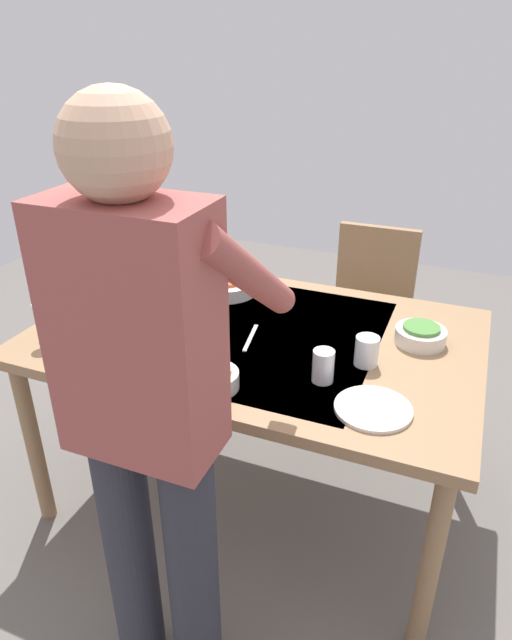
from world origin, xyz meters
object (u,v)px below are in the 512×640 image
at_px(dining_table, 256,348).
at_px(water_cup_near_left, 154,267).
at_px(wine_bottle, 136,304).
at_px(wine_glass_left, 44,315).
at_px(dinner_plate_far, 373,409).
at_px(side_bowl_salad, 421,335).
at_px(dinner_plate_near, 105,306).
at_px(person_server, 149,410).
at_px(wine_glass_right, 126,330).
at_px(water_cup_near_right, 323,366).
at_px(serving_bowl_pasta, 224,283).
at_px(side_bowl_bread, 214,378).
at_px(chair_near, 369,306).
at_px(water_cup_far_left, 367,351).

xyz_separation_m(dining_table, water_cup_near_left, (0.62, -0.31, 0.12)).
distance_m(wine_bottle, water_cup_near_left, 0.51).
relative_size(wine_glass_left, dinner_plate_far, 0.66).
bearing_deg(wine_glass_left, side_bowl_salad, -158.40).
bearing_deg(dinner_plate_near, dinner_plate_far, 165.96).
relative_size(person_server, wine_glass_right, 11.19).
xyz_separation_m(water_cup_near_right, serving_bowl_pasta, (0.59, -0.53, -0.02)).
bearing_deg(dining_table, dinner_plate_near, 3.04).
bearing_deg(serving_bowl_pasta, dinner_plate_far, 141.02).
xyz_separation_m(wine_glass_right, serving_bowl_pasta, (-0.07, -0.63, -0.07)).
bearing_deg(person_server, side_bowl_bread, -86.36).
bearing_deg(side_bowl_salad, serving_bowl_pasta, -10.67).
xyz_separation_m(chair_near, wine_glass_left, (0.92, 1.25, 0.35)).
xyz_separation_m(wine_glass_left, dinner_plate_near, (-0.02, -0.31, -0.10)).
height_order(person_server, dinner_plate_far, person_server).
relative_size(person_server, water_cup_near_left, 16.15).
relative_size(person_server, dinner_plate_far, 7.34).
distance_m(person_server, side_bowl_salad, 1.08).
height_order(chair_near, wine_bottle, wine_bottle).
height_order(water_cup_near_right, dinner_plate_far, water_cup_near_right).
xyz_separation_m(wine_glass_left, water_cup_far_left, (-1.09, -0.27, -0.05)).
relative_size(chair_near, water_cup_near_left, 8.70).
xyz_separation_m(wine_bottle, serving_bowl_pasta, (-0.14, -0.46, -0.08)).
distance_m(dining_table, dinner_plate_near, 0.65).
height_order(dining_table, chair_near, chair_near).
relative_size(wine_glass_right, side_bowl_salad, 0.84).
bearing_deg(dining_table, serving_bowl_pasta, -48.32).
distance_m(dining_table, wine_bottle, 0.47).
height_order(water_cup_far_left, dinner_plate_near, water_cup_far_left).
bearing_deg(dinner_plate_far, serving_bowl_pasta, -38.98).
bearing_deg(dinner_plate_far, water_cup_near_left, -29.30).
xyz_separation_m(chair_near, person_server, (0.22, 1.68, 0.43)).
height_order(wine_glass_left, side_bowl_salad, wine_glass_left).
relative_size(dining_table, dinner_plate_far, 7.02).
relative_size(chair_near, water_cup_far_left, 8.93).
bearing_deg(water_cup_near_right, chair_near, -86.83).
bearing_deg(water_cup_near_right, serving_bowl_pasta, -41.81).
bearing_deg(water_cup_near_left, wine_glass_left, 85.67).
height_order(person_server, dinner_plate_near, person_server).
height_order(wine_glass_left, dinner_plate_near, wine_glass_left).
xyz_separation_m(water_cup_near_right, dinner_plate_near, (0.97, -0.19, -0.05)).
height_order(dining_table, side_bowl_salad, side_bowl_salad).
height_order(water_cup_far_left, side_bowl_salad, water_cup_far_left).
bearing_deg(wine_glass_right, dinner_plate_far, -179.54).
bearing_deg(person_server, wine_bottle, -54.41).
xyz_separation_m(dining_table, side_bowl_bread, (-0.01, 0.39, 0.10)).
distance_m(person_server, wine_glass_right, 0.60).
height_order(water_cup_near_right, side_bowl_salad, water_cup_near_right).
bearing_deg(side_bowl_salad, wine_bottle, 16.82).
height_order(wine_bottle, wine_glass_left, wine_bottle).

